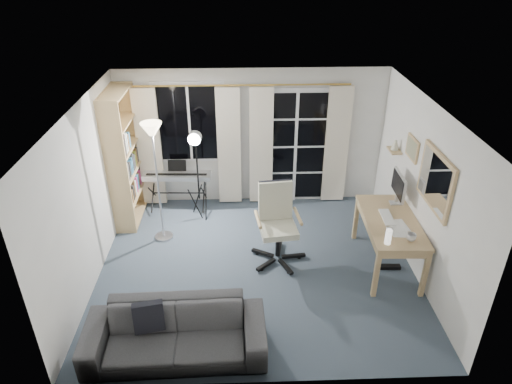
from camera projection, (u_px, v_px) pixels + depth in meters
floor at (257, 267)px, 6.67m from camera, size 4.50×4.00×0.02m
window at (190, 123)px, 7.64m from camera, size 1.20×0.08×1.40m
french_door at (295, 147)px, 7.92m from camera, size 1.32×0.09×2.11m
curtains at (244, 147)px, 7.78m from camera, size 3.60×0.07×2.13m
bookshelf at (121, 162)px, 7.34m from camera, size 0.36×1.03×2.22m
torchiere_lamp at (154, 148)px, 6.57m from camera, size 0.37×0.37×1.94m
keyboard_piano at (177, 176)px, 7.80m from camera, size 1.17×0.60×0.84m
studio_light at (195, 149)px, 7.20m from camera, size 0.30×0.32×1.62m
office_chair at (277, 216)px, 6.58m from camera, size 0.80×0.82×1.18m
desk at (390, 226)px, 6.39m from camera, size 0.77×1.46×0.77m
monitor at (398, 186)px, 6.60m from camera, size 0.19×0.55×0.48m
desk_clutter at (390, 239)px, 6.22m from camera, size 0.47×0.87×0.97m
mug at (411, 236)px, 5.88m from camera, size 0.13×0.10×0.13m
wall_mirror at (435, 181)px, 5.69m from camera, size 0.04×0.94×0.74m
framed_print at (412, 148)px, 6.45m from camera, size 0.03×0.42×0.32m
wall_shelf at (395, 147)px, 6.98m from camera, size 0.16×0.30×0.18m
sofa at (174, 327)px, 5.09m from camera, size 2.05×0.65×0.79m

